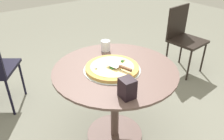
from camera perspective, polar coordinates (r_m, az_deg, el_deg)
The scene contains 7 objects.
ground_plane at distance 2.17m, azimuth 0.67°, elevation -16.11°, with size 10.00×10.00×0.00m, color slate.
patio_table at distance 1.83m, azimuth 0.77°, elevation -4.59°, with size 0.98×0.98×0.71m.
pizza_on_tray at distance 1.71m, azimuth 0.01°, elevation 0.57°, with size 0.44×0.44×0.05m.
pizza_server at distance 1.65m, azimuth 2.13°, elevation 0.92°, with size 0.22×0.10×0.02m.
drinking_cup at distance 2.00m, azimuth -1.67°, elevation 6.24°, with size 0.08×0.08×0.09m, color white.
napkin_dispenser at distance 1.39m, azimuth 3.91°, elevation -4.68°, with size 0.10×0.09×0.13m, color black.
patio_chair_far at distance 3.09m, azimuth 17.81°, elevation 8.57°, with size 0.43×0.43×0.87m.
Camera 1 is at (-1.19, 0.92, 1.57)m, focal length 35.68 mm.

